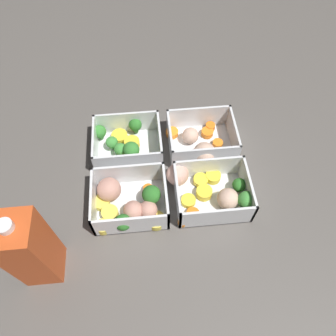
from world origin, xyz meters
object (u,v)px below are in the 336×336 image
(container_near_left, at_px, (201,142))
(container_near_right, at_px, (126,143))
(container_far_right, at_px, (129,202))
(container_far_left, at_px, (210,191))
(juice_carton, at_px, (30,250))

(container_near_left, height_order, container_near_right, same)
(container_near_right, distance_m, container_far_right, 0.15)
(container_far_left, distance_m, container_far_right, 0.17)
(container_near_left, bearing_deg, container_far_right, 39.48)
(container_near_left, height_order, juice_carton, juice_carton)
(container_near_right, relative_size, juice_carton, 0.78)
(container_far_left, bearing_deg, container_near_left, -89.71)
(container_far_right, bearing_deg, container_near_left, -140.52)
(container_near_right, height_order, container_far_left, same)
(container_near_right, xyz_separation_m, juice_carton, (0.16, 0.26, 0.07))
(container_near_left, xyz_separation_m, container_far_left, (-0.00, 0.13, 0.00))
(container_near_right, distance_m, container_far_left, 0.22)
(container_near_right, xyz_separation_m, container_far_left, (-0.17, 0.14, 0.00))
(container_near_right, height_order, juice_carton, juice_carton)
(juice_carton, bearing_deg, container_near_left, -142.92)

